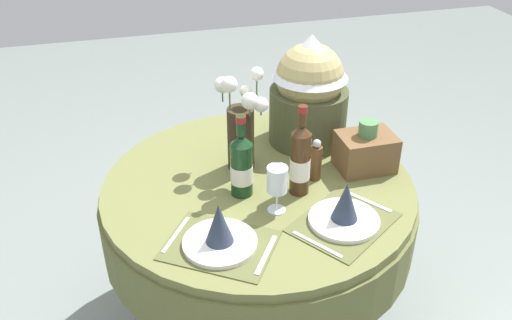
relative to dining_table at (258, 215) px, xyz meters
name	(u,v)px	position (x,y,z in m)	size (l,w,h in m)	color
ground	(258,319)	(0.00, 0.00, -0.58)	(8.00, 8.00, 0.00)	gray
dining_table	(258,215)	(0.00, 0.00, 0.00)	(1.19, 1.19, 0.73)	olive
place_setting_left	(220,234)	(-0.22, -0.32, 0.20)	(0.43, 0.41, 0.16)	brown
place_setting_right	(345,212)	(0.21, -0.32, 0.20)	(0.43, 0.41, 0.16)	brown
flower_vase	(241,125)	(-0.03, 0.12, 0.34)	(0.18, 0.21, 0.40)	#332819
wine_bottle_left	(300,160)	(0.13, -0.10, 0.29)	(0.07, 0.07, 0.35)	#422814
wine_bottle_right	(242,165)	(-0.08, -0.05, 0.27)	(0.08, 0.08, 0.31)	#143819
wine_glass_right	(277,181)	(0.01, -0.19, 0.28)	(0.07, 0.07, 0.18)	silver
pepper_mill	(316,161)	(0.21, -0.03, 0.23)	(0.04, 0.04, 0.17)	brown
gift_tub_back_right	(309,87)	(0.29, 0.26, 0.40)	(0.32, 0.32, 0.46)	#474C2D
woven_basket_side_right	(366,150)	(0.43, -0.01, 0.23)	(0.21, 0.16, 0.20)	brown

